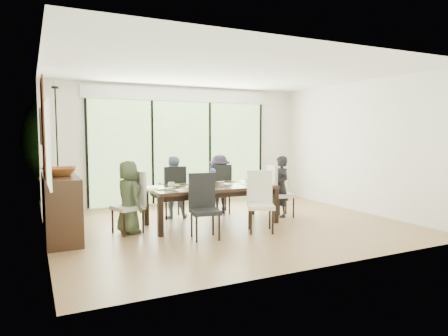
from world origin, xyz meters
name	(u,v)px	position (x,y,z in m)	size (l,w,h in m)	color
floor	(230,225)	(0.00, 0.00, -0.01)	(6.00, 5.00, 0.01)	brown
ceiling	(230,71)	(0.00, 0.00, 2.71)	(6.00, 5.00, 0.01)	white
wall_back	(181,145)	(0.00, 2.51, 1.35)	(6.00, 0.02, 2.70)	white
wall_front	(325,157)	(0.00, -2.51, 1.35)	(6.00, 0.02, 2.70)	silver
wall_left	(42,153)	(-3.01, 0.00, 1.35)	(0.02, 5.00, 2.70)	silver
wall_right	(359,147)	(3.01, 0.00, 1.35)	(0.02, 5.00, 2.70)	silver
glass_doors	(182,152)	(0.00, 2.47, 1.20)	(4.20, 0.02, 2.30)	#598C3F
blinds_header	(182,95)	(0.00, 2.46, 2.50)	(4.40, 0.06, 0.28)	white
mullion_a	(87,154)	(-2.10, 2.46, 1.20)	(0.05, 0.04, 2.30)	black
mullion_b	(153,153)	(-0.70, 2.46, 1.20)	(0.05, 0.04, 2.30)	black
mullion_c	(210,151)	(0.70, 2.46, 1.20)	(0.05, 0.04, 2.30)	black
mullion_d	(260,150)	(2.10, 2.46, 1.20)	(0.05, 0.04, 2.30)	black
side_window	(48,145)	(-2.97, -1.20, 1.50)	(0.02, 0.90, 1.00)	#8CAD7F
deck	(170,199)	(0.00, 3.40, -0.05)	(6.00, 1.80, 0.10)	brown
rail_top	(160,173)	(0.00, 4.20, 0.55)	(6.00, 0.08, 0.06)	brown
foliage_left	(85,140)	(-1.80, 5.20, 1.44)	(3.20, 3.20, 3.20)	#14380F
foliage_mid	(157,128)	(0.40, 5.80, 1.80)	(4.00, 4.00, 4.00)	#14380F
foliage_right	(221,145)	(2.20, 5.00, 1.26)	(2.80, 2.80, 2.80)	#14380F
foliage_far	(120,134)	(-0.60, 6.50, 1.62)	(3.60, 3.60, 3.60)	#14380F
table_top	(212,187)	(-0.27, 0.21, 0.66)	(2.22, 1.02, 0.06)	black
table_apron	(212,192)	(-0.27, 0.21, 0.58)	(2.03, 0.83, 0.09)	black
table_leg_fl	(160,217)	(-1.35, -0.22, 0.32)	(0.08, 0.08, 0.64)	black
table_leg_fr	(276,206)	(0.81, -0.22, 0.32)	(0.08, 0.08, 0.64)	black
table_leg_bl	(146,207)	(-1.35, 0.64, 0.32)	(0.08, 0.08, 0.64)	black
table_leg_br	(252,199)	(0.81, 0.64, 0.32)	(0.08, 0.08, 0.64)	black
chair_left_end	(127,202)	(-1.77, 0.21, 0.51)	(0.42, 0.42, 1.02)	silver
chair_right_end	(282,191)	(1.23, 0.21, 0.51)	(0.42, 0.42, 1.02)	beige
chair_far_left	(172,191)	(-0.72, 1.06, 0.51)	(0.42, 0.42, 1.02)	black
chair_far_right	(219,188)	(0.28, 1.06, 0.51)	(0.42, 0.42, 1.02)	black
chair_near_left	(205,206)	(-0.77, -0.66, 0.51)	(0.42, 0.42, 1.02)	black
chair_near_right	(261,201)	(0.23, -0.66, 0.51)	(0.42, 0.42, 1.02)	white
person_left_end	(129,197)	(-1.75, 0.21, 0.60)	(0.56, 0.35, 1.19)	#3D4931
person_right_end	(281,186)	(1.21, 0.21, 0.60)	(0.56, 0.35, 1.19)	black
person_far_left	(173,187)	(-0.72, 1.04, 0.60)	(0.56, 0.35, 1.19)	#7C97B4
person_far_right	(220,184)	(0.28, 1.04, 0.60)	(0.56, 0.35, 1.19)	#251F2F
placemat_left	(160,189)	(-1.22, 0.21, 0.70)	(0.41, 0.30, 0.01)	#9AB942
placemat_right	(257,183)	(0.68, 0.21, 0.70)	(0.41, 0.30, 0.01)	#A9C245
placemat_far_l	(180,185)	(-0.72, 0.61, 0.70)	(0.41, 0.30, 0.01)	#7FA53B
placemat_far_r	(229,182)	(0.28, 0.61, 0.70)	(0.41, 0.30, 0.01)	#81A93C
placemat_paper	(189,190)	(-0.82, -0.09, 0.70)	(0.41, 0.30, 0.01)	white
tablet_far_l	(186,184)	(-0.62, 0.56, 0.70)	(0.24, 0.17, 0.01)	black
tablet_far_r	(228,182)	(0.23, 0.56, 0.70)	(0.22, 0.16, 0.01)	black
papers	(247,184)	(0.43, 0.16, 0.69)	(0.28, 0.20, 0.00)	white
platter_base	(189,189)	(-0.82, -0.09, 0.71)	(0.24, 0.24, 0.02)	white
platter_snacks	(189,188)	(-0.82, -0.09, 0.73)	(0.18, 0.18, 0.01)	orange
vase	(213,182)	(-0.22, 0.26, 0.75)	(0.07, 0.07, 0.11)	silver
hyacinth_stems	(213,176)	(-0.22, 0.26, 0.86)	(0.04, 0.04, 0.15)	#337226
hyacinth_blooms	(213,171)	(-0.22, 0.26, 0.95)	(0.10, 0.10, 0.10)	#4A63B9
laptop	(168,189)	(-1.12, 0.11, 0.70)	(0.30, 0.20, 0.02)	silver
cup_a	(171,185)	(-0.97, 0.36, 0.74)	(0.11, 0.11, 0.09)	white
cup_b	(222,184)	(-0.12, 0.11, 0.74)	(0.09, 0.09, 0.08)	white
cup_c	(248,180)	(0.53, 0.31, 0.74)	(0.11, 0.11, 0.09)	white
book	(223,184)	(-0.02, 0.26, 0.70)	(0.15, 0.21, 0.02)	white
sideboard	(61,206)	(-2.76, 0.44, 0.49)	(0.49, 1.74, 0.98)	black
bowl	(60,172)	(-2.76, 0.34, 1.04)	(0.52, 0.52, 0.13)	brown
candlestick_base	(58,172)	(-2.76, 0.79, 1.00)	(0.11, 0.11, 0.04)	black
candlestick_shaft	(56,130)	(-2.76, 0.79, 1.69)	(0.03, 0.03, 1.36)	black
candlestick_pan	(55,87)	(-2.76, 0.79, 2.36)	(0.11, 0.11, 0.03)	black
candle	(55,83)	(-2.76, 0.79, 2.43)	(0.04, 0.04, 0.11)	silver
tapestry	(43,129)	(-2.97, 0.40, 1.70)	(0.02, 1.00, 1.50)	maroon
art_frame	(41,127)	(-2.97, 1.70, 1.75)	(0.03, 0.55, 0.65)	black
art_canvas	(42,127)	(-2.95, 1.70, 1.75)	(0.01, 0.45, 0.55)	#1A4B53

